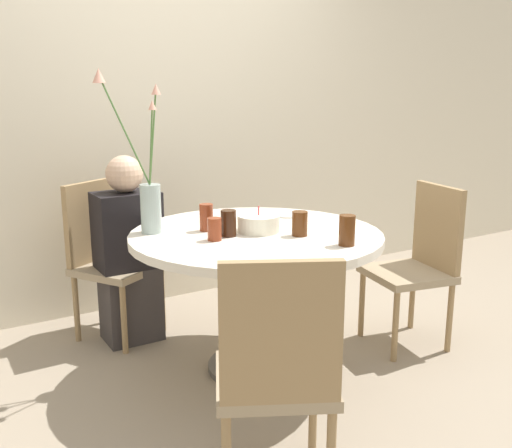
{
  "coord_description": "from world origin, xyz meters",
  "views": [
    {
      "loc": [
        -1.4,
        -2.28,
        1.37
      ],
      "look_at": [
        0.0,
        0.0,
        0.76
      ],
      "focal_mm": 40.0,
      "sensor_mm": 36.0,
      "label": 1
    }
  ],
  "objects": [
    {
      "name": "ground_plane",
      "position": [
        0.0,
        0.0,
        0.0
      ],
      "size": [
        16.0,
        16.0,
        0.0
      ],
      "primitive_type": "plane",
      "color": "gray"
    },
    {
      "name": "wall_back",
      "position": [
        0.0,
        1.23,
        1.3
      ],
      "size": [
        8.0,
        0.05,
        2.6
      ],
      "color": "beige",
      "rests_on": "ground_plane"
    },
    {
      "name": "dining_table",
      "position": [
        0.0,
        0.0,
        0.6
      ],
      "size": [
        1.22,
        1.22,
        0.72
      ],
      "color": "silver",
      "rests_on": "ground_plane"
    },
    {
      "name": "chair_left_flank",
      "position": [
        -0.49,
        0.82,
        0.49
      ],
      "size": [
        0.55,
        0.55,
        0.89
      ],
      "rotation": [
        0.0,
        0.0,
        0.54
      ],
      "color": "#9E896B",
      "rests_on": "ground_plane"
    },
    {
      "name": "chair_right_flank",
      "position": [
        -0.44,
        -0.85,
        0.49
      ],
      "size": [
        0.54,
        0.54,
        0.89
      ],
      "rotation": [
        0.0,
        0.0,
        2.66
      ],
      "color": "#9E896B",
      "rests_on": "ground_plane"
    },
    {
      "name": "chair_near_front",
      "position": [
        0.94,
        -0.19,
        0.49
      ],
      "size": [
        0.47,
        0.47,
        0.89
      ],
      "rotation": [
        0.0,
        0.0,
        4.51
      ],
      "color": "#9E896B",
      "rests_on": "ground_plane"
    },
    {
      "name": "birthday_cake",
      "position": [
        0.01,
        0.0,
        0.76
      ],
      "size": [
        0.2,
        0.2,
        0.13
      ],
      "color": "white",
      "rests_on": "dining_table"
    },
    {
      "name": "flower_vase",
      "position": [
        -0.45,
        0.26,
        0.93
      ],
      "size": [
        0.29,
        0.23,
        0.76
      ],
      "color": "#9EB2AD",
      "rests_on": "dining_table"
    },
    {
      "name": "side_plate",
      "position": [
        0.34,
        0.24,
        0.72
      ],
      "size": [
        0.16,
        0.16,
        0.01
      ],
      "color": "silver",
      "rests_on": "dining_table"
    },
    {
      "name": "drink_glass_0",
      "position": [
        -0.15,
        -0.0,
        0.78
      ],
      "size": [
        0.07,
        0.07,
        0.12
      ],
      "color": "#33190C",
      "rests_on": "dining_table"
    },
    {
      "name": "drink_glass_1",
      "position": [
        -0.19,
        0.15,
        0.78
      ],
      "size": [
        0.07,
        0.07,
        0.13
      ],
      "color": "maroon",
      "rests_on": "dining_table"
    },
    {
      "name": "drink_glass_2",
      "position": [
        0.21,
        -0.42,
        0.78
      ],
      "size": [
        0.07,
        0.07,
        0.14
      ],
      "color": "#51280F",
      "rests_on": "dining_table"
    },
    {
      "name": "drink_glass_3",
      "position": [
        -0.24,
        -0.04,
        0.77
      ],
      "size": [
        0.06,
        0.06,
        0.1
      ],
      "color": "maroon",
      "rests_on": "dining_table"
    },
    {
      "name": "drink_glass_4",
      "position": [
        0.14,
        -0.17,
        0.77
      ],
      "size": [
        0.07,
        0.07,
        0.12
      ],
      "color": "#51280F",
      "rests_on": "dining_table"
    },
    {
      "name": "person_woman",
      "position": [
        -0.41,
        0.68,
        0.49
      ],
      "size": [
        0.34,
        0.24,
        1.05
      ],
      "color": "#383333",
      "rests_on": "ground_plane"
    }
  ]
}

